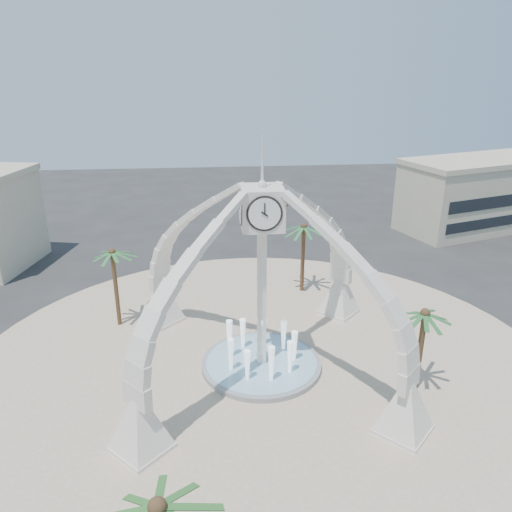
{
  "coord_description": "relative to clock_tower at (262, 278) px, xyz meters",
  "views": [
    {
      "loc": [
        -3.13,
        -28.38,
        19.0
      ],
      "look_at": [
        -0.17,
        2.0,
        7.22
      ],
      "focal_mm": 35.0,
      "sensor_mm": 36.0,
      "label": 1
    }
  ],
  "objects": [
    {
      "name": "ground",
      "position": [
        0.0,
        0.0,
        -6.49
      ],
      "size": [
        140.0,
        140.0,
        0.0
      ],
      "primitive_type": "plane",
      "color": "#282828",
      "rests_on": "ground"
    },
    {
      "name": "plaza",
      "position": [
        0.0,
        0.0,
        -6.46
      ],
      "size": [
        40.0,
        40.0,
        0.06
      ],
      "primitive_type": "cylinder",
      "color": "#C0AD8F",
      "rests_on": "ground"
    },
    {
      "name": "clock_tower",
      "position": [
        0.0,
        0.0,
        0.0
      ],
      "size": [
        17.94,
        17.94,
        16.3
      ],
      "color": "silver",
      "rests_on": "ground"
    },
    {
      "name": "fountain",
      "position": [
        0.0,
        0.0,
        -6.2
      ],
      "size": [
        8.0,
        8.0,
        3.62
      ],
      "color": "#959698",
      "rests_on": "ground"
    },
    {
      "name": "building_ne",
      "position": [
        30.0,
        28.0,
        -2.18
      ],
      "size": [
        21.87,
        14.17,
        8.6
      ],
      "rotation": [
        0.0,
        0.0,
        0.31
      ],
      "color": "#BCB292",
      "rests_on": "ground"
    },
    {
      "name": "palm_east",
      "position": [
        9.35,
        -3.27,
        -1.29
      ],
      "size": [
        4.4,
        4.4,
        5.97
      ],
      "rotation": [
        0.0,
        0.0,
        0.2
      ],
      "color": "brown",
      "rests_on": "ground"
    },
    {
      "name": "palm_west",
      "position": [
        -10.37,
        6.83,
        -0.53
      ],
      "size": [
        4.05,
        4.05,
        6.73
      ],
      "rotation": [
        0.0,
        0.0,
        0.19
      ],
      "color": "brown",
      "rests_on": "ground"
    },
    {
      "name": "palm_north",
      "position": [
        4.88,
        11.63,
        -0.52
      ],
      "size": [
        3.92,
        3.92,
        6.78
      ],
      "rotation": [
        0.0,
        0.0,
        -0.04
      ],
      "color": "brown",
      "rests_on": "ground"
    },
    {
      "name": "palm_south",
      "position": [
        -5.09,
        -16.32,
        -0.63
      ],
      "size": [
        4.57,
        4.57,
        6.69
      ],
      "rotation": [
        0.0,
        0.0,
        0.16
      ],
      "color": "brown",
      "rests_on": "ground"
    }
  ]
}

